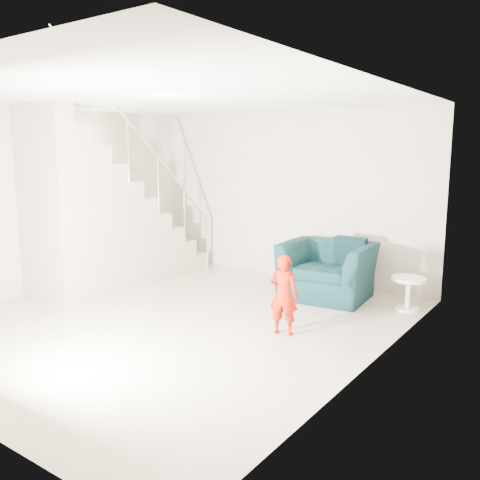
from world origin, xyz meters
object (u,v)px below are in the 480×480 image
object	(u,v)px
armchair	(327,270)
staircase	(101,226)
toddler	(283,295)
side_table	(408,288)

from	to	relation	value
armchair	staircase	size ratio (longest dim) A/B	0.34
toddler	staircase	world-z (taller)	staircase
side_table	staircase	xyz separation A→B (m)	(-4.25, -1.50, 0.65)
toddler	side_table	world-z (taller)	toddler
armchair	staircase	bearing A→B (deg)	-160.39
side_table	staircase	bearing A→B (deg)	-160.51
toddler	side_table	xyz separation A→B (m)	(0.88, 1.72, -0.16)
toddler	side_table	size ratio (longest dim) A/B	2.08
armchair	toddler	size ratio (longest dim) A/B	1.31
armchair	toddler	world-z (taller)	toddler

